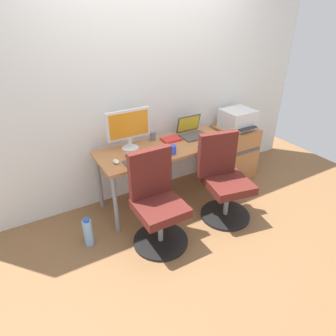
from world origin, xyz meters
TOP-DOWN VIEW (x-y plane):
  - ground_plane at (0.00, 0.00)m, footprint 5.28×5.28m
  - back_wall at (0.00, 0.37)m, footprint 4.40×0.04m
  - desk at (0.00, 0.00)m, footprint 1.53×0.59m
  - office_chair_left at (-0.41, -0.55)m, footprint 0.54×0.54m
  - office_chair_right at (0.40, -0.55)m, footprint 0.54×0.54m
  - side_cabinet at (1.10, 0.09)m, footprint 0.46×0.49m
  - printer at (1.10, 0.09)m, footprint 0.38×0.40m
  - water_bottle_on_floor at (-1.03, -0.28)m, footprint 0.09×0.09m
  - desktop_monitor at (-0.36, 0.15)m, footprint 0.48×0.18m
  - open_laptop at (0.43, 0.12)m, footprint 0.31×0.27m
  - keyboard_by_monitor at (-0.38, -0.16)m, footprint 0.34×0.12m
  - keyboard_by_laptop at (0.47, -0.21)m, footprint 0.34×0.12m
  - mouse_by_monitor at (-0.61, -0.08)m, footprint 0.06×0.10m
  - mouse_by_laptop at (-0.45, -0.03)m, footprint 0.06×0.10m
  - coffee_mug at (-0.02, -0.18)m, footprint 0.08×0.08m
  - pen_cup at (-0.04, 0.23)m, footprint 0.07×0.07m
  - notebook at (0.14, 0.11)m, footprint 0.21×0.15m

SIDE VIEW (x-z plane):
  - ground_plane at x=0.00m, z-range 0.00..0.00m
  - water_bottle_on_floor at x=-1.03m, z-range -0.01..0.30m
  - side_cabinet at x=1.10m, z-range 0.00..0.67m
  - office_chair_left at x=-0.41m, z-range -0.05..0.89m
  - office_chair_right at x=0.40m, z-range -0.05..0.89m
  - desk at x=0.00m, z-range 0.28..0.98m
  - keyboard_by_monitor at x=-0.38m, z-range 0.70..0.72m
  - keyboard_by_laptop at x=0.47m, z-range 0.70..0.72m
  - notebook at x=0.14m, z-range 0.70..0.73m
  - mouse_by_monitor at x=-0.61m, z-range 0.70..0.73m
  - mouse_by_laptop at x=-0.45m, z-range 0.70..0.73m
  - coffee_mug at x=-0.02m, z-range 0.70..0.79m
  - pen_cup at x=-0.04m, z-range 0.70..0.81m
  - open_laptop at x=0.43m, z-range 0.64..0.87m
  - printer at x=1.10m, z-range 0.67..0.91m
  - desktop_monitor at x=-0.36m, z-range 0.74..1.17m
  - back_wall at x=0.00m, z-range 0.00..2.60m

